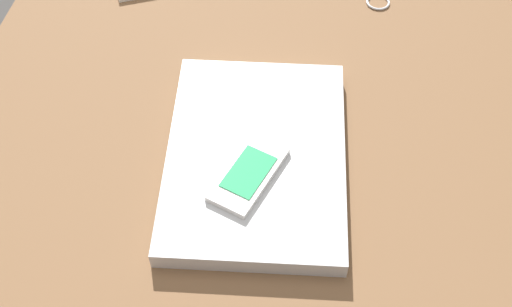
{
  "coord_description": "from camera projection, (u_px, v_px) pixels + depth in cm",
  "views": [
    {
      "loc": [
        55.29,
        11.45,
        71.91
      ],
      "look_at": [
        4.73,
        2.85,
        5.0
      ],
      "focal_mm": 46.95,
      "sensor_mm": 36.0,
      "label": 1
    }
  ],
  "objects": [
    {
      "name": "laptop_closed",
      "position": [
        256.0,
        157.0,
        0.85
      ],
      "size": [
        33.6,
        25.71,
        2.54
      ],
      "primitive_type": "cube",
      "rotation": [
        0.0,
        0.0,
        0.11
      ],
      "color": "#B7BABC",
      "rests_on": "desk_surface"
    },
    {
      "name": "cell_phone_on_laptop",
      "position": [
        248.0,
        174.0,
        0.81
      ],
      "size": [
        12.52,
        8.94,
        0.98
      ],
      "color": "silver",
      "rests_on": "laptop_closed"
    },
    {
      "name": "desk_surface",
      "position": [
        241.0,
        139.0,
        0.9
      ],
      "size": [
        120.0,
        80.0,
        3.0
      ],
      "primitive_type": "cube",
      "color": "brown",
      "rests_on": "ground"
    },
    {
      "name": "key_ring",
      "position": [
        378.0,
        2.0,
        1.05
      ],
      "size": [
        3.72,
        3.72,
        0.36
      ],
      "primitive_type": "torus",
      "color": "silver",
      "rests_on": "desk_surface"
    }
  ]
}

